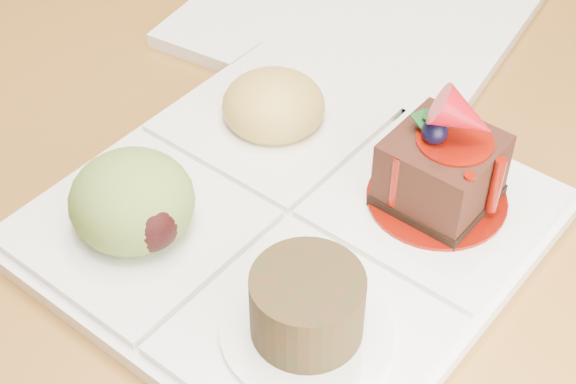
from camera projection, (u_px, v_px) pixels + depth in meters
dining_table at (286, 29)px, 0.86m from camera, size 1.00×1.80×0.75m
sampler_plate at (280, 206)px, 0.56m from camera, size 0.35×0.35×0.11m
second_plate at (361, 10)px, 0.75m from camera, size 0.34×0.34×0.01m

